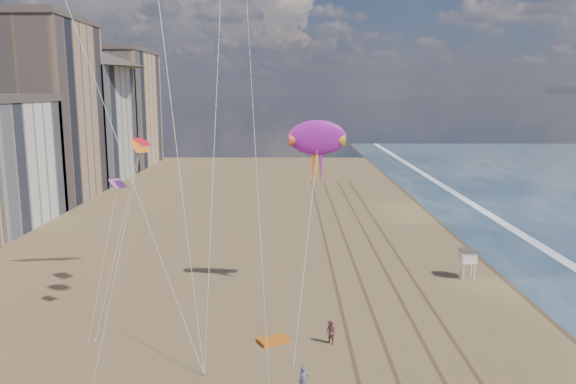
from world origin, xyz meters
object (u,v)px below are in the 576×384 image
object	(u,v)px
lifeguard_stand	(468,256)
grounded_kite	(274,340)
kite_flyer_a	(303,381)
kite_flyer_b	(331,333)
show_kite	(317,138)

from	to	relation	value
lifeguard_stand	grounded_kite	size ratio (longest dim) A/B	1.37
kite_flyer_a	kite_flyer_b	distance (m)	6.87
kite_flyer_b	grounded_kite	bearing A→B (deg)	-141.36
grounded_kite	show_kite	size ratio (longest dim) A/B	0.12
lifeguard_stand	kite_flyer_a	distance (m)	25.98
grounded_kite	kite_flyer_a	xyz separation A→B (m)	(1.93, -6.97, 0.76)
lifeguard_stand	kite_flyer_a	xyz separation A→B (m)	(-15.89, -20.51, -1.29)
lifeguard_stand	kite_flyer_b	world-z (taller)	lifeguard_stand
show_kite	kite_flyer_a	xyz separation A→B (m)	(-1.45, -15.90, -12.72)
grounded_kite	kite_flyer_a	world-z (taller)	kite_flyer_a
lifeguard_stand	grounded_kite	bearing A→B (deg)	-142.77
show_kite	kite_flyer_a	world-z (taller)	show_kite
grounded_kite	kite_flyer_b	xyz separation A→B (m)	(3.99, -0.41, 0.75)
kite_flyer_b	show_kite	bearing A→B (deg)	138.24
grounded_kite	show_kite	distance (m)	16.53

